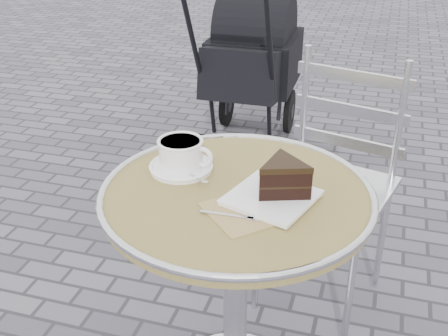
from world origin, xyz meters
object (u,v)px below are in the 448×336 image
(bistro_chair, at_px, (339,155))
(baby_stroller, at_px, (251,71))
(cappuccino_set, at_px, (182,157))
(cake_plate_set, at_px, (280,182))
(cafe_table, at_px, (236,244))

(bistro_chair, xyz_separation_m, baby_stroller, (-0.63, 1.21, -0.12))
(cappuccino_set, distance_m, bistro_chair, 0.70)
(cake_plate_set, height_order, bistro_chair, bistro_chair)
(cappuccino_set, distance_m, cake_plate_set, 0.30)
(bistro_chair, bearing_deg, cafe_table, -94.57)
(cafe_table, relative_size, cake_plate_set, 2.36)
(cappuccino_set, bearing_deg, cake_plate_set, -12.27)
(baby_stroller, bearing_deg, cake_plate_set, -74.80)
(cappuccino_set, xyz_separation_m, cake_plate_set, (0.29, -0.08, 0.01))
(cake_plate_set, xyz_separation_m, bistro_chair, (0.10, 0.62, -0.21))
(cappuccino_set, height_order, cake_plate_set, cake_plate_set)
(bistro_chair, relative_size, baby_stroller, 0.92)
(cappuccino_set, xyz_separation_m, bistro_chair, (0.39, 0.54, -0.20))
(cake_plate_set, height_order, baby_stroller, baby_stroller)
(cappuccino_set, xyz_separation_m, baby_stroller, (-0.24, 1.75, -0.32))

